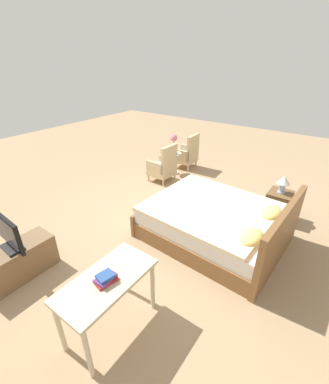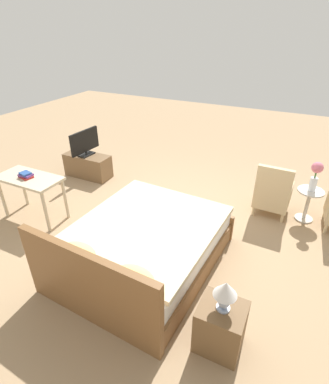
{
  "view_description": "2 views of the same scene",
  "coord_description": "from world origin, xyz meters",
  "views": [
    {
      "loc": [
        3.18,
        2.38,
        2.7
      ],
      "look_at": [
        -0.04,
        0.06,
        0.6
      ],
      "focal_mm": 24.0,
      "sensor_mm": 36.0,
      "label": 1
    },
    {
      "loc": [
        -1.7,
        3.61,
        2.83
      ],
      "look_at": [
        -0.05,
        0.24,
        0.69
      ],
      "focal_mm": 28.0,
      "sensor_mm": 36.0,
      "label": 2
    }
  ],
  "objects": [
    {
      "name": "ground_plane",
      "position": [
        0.0,
        0.0,
        0.0
      ],
      "size": [
        16.0,
        16.0,
        0.0
      ],
      "primitive_type": "plane",
      "color": "#A38460"
    },
    {
      "name": "bed",
      "position": [
        -0.12,
        1.04,
        0.3
      ],
      "size": [
        1.85,
        2.24,
        0.96
      ],
      "color": "brown",
      "rests_on": "ground_plane"
    },
    {
      "name": "armchair_by_window_right",
      "position": [
        -1.43,
        -0.98,
        0.37
      ],
      "size": [
        0.56,
        0.56,
        0.92
      ],
      "color": "#CCB284",
      "rests_on": "ground_plane"
    },
    {
      "name": "side_table",
      "position": [
        -1.97,
        -1.05,
        0.34
      ],
      "size": [
        0.4,
        0.4,
        0.54
      ],
      "color": "beige",
      "rests_on": "ground_plane"
    },
    {
      "name": "flower_vase",
      "position": [
        -1.97,
        -1.05,
        0.83
      ],
      "size": [
        0.17,
        0.17,
        0.48
      ],
      "color": "silver",
      "rests_on": "side_table"
    },
    {
      "name": "nightstand",
      "position": [
        -1.37,
        1.7,
        0.26
      ],
      "size": [
        0.44,
        0.41,
        0.53
      ],
      "color": "brown",
      "rests_on": "ground_plane"
    },
    {
      "name": "table_lamp",
      "position": [
        -1.37,
        1.7,
        0.74
      ],
      "size": [
        0.22,
        0.22,
        0.33
      ],
      "color": "#9EADC6",
      "rests_on": "nightstand"
    },
    {
      "name": "tv_stand",
      "position": [
        2.21,
        -0.77,
        0.24
      ],
      "size": [
        0.96,
        0.4,
        0.47
      ],
      "color": "brown",
      "rests_on": "ground_plane"
    },
    {
      "name": "tv_flatscreen",
      "position": [
        2.22,
        -0.77,
        0.74
      ],
      "size": [
        0.22,
        0.75,
        0.51
      ],
      "color": "black",
      "rests_on": "tv_stand"
    },
    {
      "name": "vanity_desk",
      "position": [
        2.02,
        0.82,
        0.63
      ],
      "size": [
        1.04,
        0.52,
        0.74
      ],
      "color": "beige",
      "rests_on": "ground_plane"
    },
    {
      "name": "book_stack",
      "position": [
        2.04,
        0.84,
        0.77
      ],
      "size": [
        0.24,
        0.19,
        0.09
      ],
      "color": "#AD2823",
      "rests_on": "vanity_desk"
    }
  ]
}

